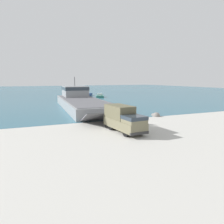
% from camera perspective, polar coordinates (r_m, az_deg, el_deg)
% --- Properties ---
extents(ground_plane, '(240.00, 240.00, 0.00)m').
position_cam_1_polar(ground_plane, '(31.90, 4.51, -3.22)').
color(ground_plane, '#B7B5AD').
extents(water_surface, '(240.00, 180.00, 0.01)m').
position_cam_1_polar(water_surface, '(122.52, -16.49, 5.26)').
color(water_surface, '#285B70').
rests_on(water_surface, ground_plane).
extents(landing_craft, '(10.23, 34.49, 7.06)m').
position_cam_1_polar(landing_craft, '(50.83, -8.19, 3.04)').
color(landing_craft, gray).
rests_on(landing_craft, ground_plane).
extents(military_truck, '(2.87, 7.16, 3.20)m').
position_cam_1_polar(military_truck, '(27.28, 3.03, -1.78)').
color(military_truck, '#6B664C').
rests_on(military_truck, ground_plane).
extents(soldier_on_ramp, '(0.41, 0.50, 1.74)m').
position_cam_1_polar(soldier_on_ramp, '(28.51, 7.86, -2.64)').
color(soldier_on_ramp, '#475638').
rests_on(soldier_on_ramp, ground_plane).
extents(moored_boat_a, '(6.60, 7.79, 1.83)m').
position_cam_1_polar(moored_boat_a, '(85.34, -6.72, 4.63)').
color(moored_boat_a, navy).
rests_on(moored_boat_a, ground_plane).
extents(moored_boat_b, '(4.35, 6.18, 1.37)m').
position_cam_1_polar(moored_boat_b, '(78.74, -3.19, 4.22)').
color(moored_boat_b, '#2D7060').
rests_on(moored_boat_b, ground_plane).
extents(mooring_bollard, '(0.35, 0.35, 0.85)m').
position_cam_1_polar(mooring_bollard, '(34.35, 5.28, -1.59)').
color(mooring_bollard, '#333338').
rests_on(mooring_bollard, ground_plane).
extents(shoreline_rock_a, '(1.39, 1.39, 1.39)m').
position_cam_1_polar(shoreline_rock_a, '(39.22, 11.46, -1.12)').
color(shoreline_rock_a, gray).
rests_on(shoreline_rock_a, ground_plane).
extents(shoreline_rock_b, '(0.74, 0.74, 0.74)m').
position_cam_1_polar(shoreline_rock_b, '(40.24, 10.70, -0.85)').
color(shoreline_rock_b, gray).
rests_on(shoreline_rock_b, ground_plane).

